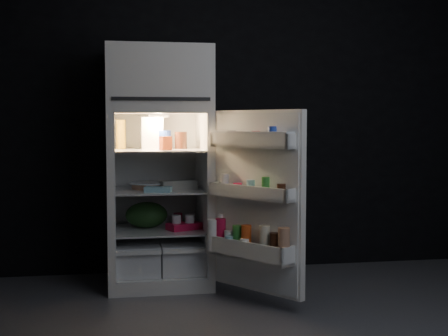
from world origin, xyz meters
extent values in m
cube|color=#535359|center=(0.00, 0.00, 0.00)|extent=(4.00, 3.40, 0.00)
cube|color=black|center=(0.00, 1.70, 1.35)|extent=(4.00, 0.00, 2.70)
cube|color=black|center=(0.00, -1.70, 1.35)|extent=(4.00, 0.00, 2.70)
cube|color=white|center=(-0.61, 1.30, 0.05)|extent=(0.76, 0.70, 0.10)
cube|color=white|center=(-0.97, 1.30, 0.70)|extent=(0.05, 0.70, 1.20)
cube|color=white|center=(-0.26, 1.30, 0.70)|extent=(0.05, 0.70, 1.20)
cube|color=white|center=(-0.61, 1.62, 0.70)|extent=(0.66, 0.05, 1.20)
cube|color=white|center=(-0.61, 1.30, 1.33)|extent=(0.76, 0.70, 0.06)
cube|color=white|center=(-0.61, 1.30, 1.57)|extent=(0.76, 0.70, 0.42)
cube|color=black|center=(-0.61, 0.95, 1.39)|extent=(0.68, 0.01, 0.02)
cube|color=white|center=(-0.94, 1.28, 0.70)|extent=(0.01, 0.65, 1.20)
cube|color=white|center=(-0.29, 1.28, 0.70)|extent=(0.01, 0.65, 1.20)
cube|color=white|center=(-0.61, 1.28, 1.30)|extent=(0.66, 0.65, 0.01)
cube|color=white|center=(-0.61, 1.28, 0.10)|extent=(0.66, 0.65, 0.01)
cube|color=white|center=(-0.61, 1.28, 1.02)|extent=(0.65, 0.63, 0.01)
cube|color=white|center=(-0.61, 1.28, 0.72)|extent=(0.65, 0.63, 0.01)
cube|color=white|center=(-0.61, 1.28, 0.42)|extent=(0.65, 0.63, 0.01)
cube|color=white|center=(-0.78, 1.30, 0.22)|extent=(0.32, 0.59, 0.22)
cube|color=white|center=(-0.45, 1.30, 0.22)|extent=(0.32, 0.59, 0.22)
cube|color=white|center=(-0.78, 0.97, 0.31)|extent=(0.32, 0.02, 0.03)
cube|color=white|center=(-0.45, 0.97, 0.31)|extent=(0.32, 0.02, 0.03)
cube|color=#FFE5B2|center=(-0.61, 1.23, 1.28)|extent=(0.14, 0.14, 0.02)
cube|color=white|center=(0.01, 0.66, 0.70)|extent=(0.48, 0.65, 1.22)
cube|color=white|center=(-0.01, 0.64, 0.70)|extent=(0.42, 0.59, 1.18)
cube|color=white|center=(-0.05, 0.61, 1.07)|extent=(0.47, 0.61, 0.02)
cube|color=white|center=(-0.08, 0.59, 1.11)|extent=(0.41, 0.56, 0.10)
cube|color=white|center=(0.14, 0.35, 1.11)|extent=(0.08, 0.07, 0.10)
cube|color=white|center=(-0.24, 0.88, 1.11)|extent=(0.08, 0.07, 0.10)
cube|color=white|center=(-0.05, 0.61, 0.73)|extent=(0.48, 0.61, 0.02)
cube|color=white|center=(-0.09, 0.59, 0.77)|extent=(0.41, 0.56, 0.09)
cube|color=white|center=(0.14, 0.34, 0.77)|extent=(0.09, 0.07, 0.09)
cube|color=white|center=(-0.24, 0.88, 0.77)|extent=(0.09, 0.07, 0.09)
cube|color=white|center=(-0.07, 0.60, 0.33)|extent=(0.51, 0.63, 0.02)
cube|color=white|center=(-0.12, 0.57, 0.38)|extent=(0.41, 0.56, 0.13)
cube|color=white|center=(0.12, 0.33, 0.38)|extent=(0.13, 0.10, 0.13)
cube|color=white|center=(-0.26, 0.87, 0.38)|extent=(0.13, 0.10, 0.13)
cube|color=white|center=(-0.05, 0.61, 1.16)|extent=(0.46, 0.59, 0.02)
cylinder|color=#1D3AA0|center=(0.06, 0.47, 1.14)|extent=(0.08, 0.08, 0.12)
cylinder|color=red|center=(-0.03, 0.58, 1.13)|extent=(0.08, 0.08, 0.09)
cylinder|color=silver|center=(-0.15, 0.76, 1.13)|extent=(0.08, 0.08, 0.09)
cylinder|color=black|center=(0.10, 0.40, 0.79)|extent=(0.08, 0.08, 0.09)
cylinder|color=#338C33|center=(0.02, 0.51, 0.81)|extent=(0.07, 0.07, 0.13)
cylinder|color=#7DB2C2|center=(-0.05, 0.61, 0.80)|extent=(0.08, 0.08, 0.10)
cylinder|color=red|center=(-0.12, 0.71, 0.78)|extent=(0.08, 0.08, 0.07)
cylinder|color=white|center=(-0.19, 0.81, 0.81)|extent=(0.08, 0.08, 0.13)
cylinder|color=#A87658|center=(0.11, 0.36, 0.45)|extent=(0.11, 0.11, 0.23)
cylinder|color=black|center=(0.06, 0.42, 0.43)|extent=(0.08, 0.08, 0.18)
cylinder|color=beige|center=(0.01, 0.49, 0.45)|extent=(0.09, 0.09, 0.22)
cylinder|color=#BF4416|center=(-0.08, 0.62, 0.44)|extent=(0.09, 0.09, 0.21)
cylinder|color=#338C33|center=(-0.13, 0.68, 0.44)|extent=(0.09, 0.09, 0.20)
cylinder|color=white|center=(-0.17, 0.75, 0.41)|extent=(0.09, 0.09, 0.15)
cylinder|color=red|center=(-0.22, 0.81, 0.45)|extent=(0.10, 0.10, 0.22)
cylinder|color=white|center=(-0.10, 0.58, 0.40)|extent=(0.08, 0.08, 0.12)
cylinder|color=#7DB2C2|center=(-0.18, 0.69, 0.40)|extent=(0.08, 0.08, 0.12)
cylinder|color=white|center=(-0.28, 0.82, 0.45)|extent=(0.10, 0.10, 0.22)
cylinder|color=white|center=(-0.22, 0.81, 0.58)|extent=(0.05, 0.05, 0.02)
cube|color=white|center=(-0.66, 1.35, 1.15)|extent=(0.16, 0.16, 0.24)
cylinder|color=#1D3AA0|center=(-0.57, 1.32, 1.10)|extent=(0.15, 0.15, 0.14)
cylinder|color=black|center=(-0.44, 1.32, 1.09)|extent=(0.11, 0.11, 0.13)
cylinder|color=gold|center=(-0.89, 1.37, 1.14)|extent=(0.07, 0.07, 0.22)
cube|color=#BF4416|center=(-0.57, 1.14, 1.08)|extent=(0.09, 0.09, 0.10)
cube|color=gray|center=(-0.47, 1.22, 0.76)|extent=(0.29, 0.17, 0.07)
cylinder|color=#A87658|center=(-0.68, 1.32, 0.75)|extent=(0.31, 0.31, 0.04)
cube|color=#7DB2C2|center=(-0.63, 1.08, 0.75)|extent=(0.21, 0.14, 0.04)
cube|color=beige|center=(-0.42, 1.41, 0.75)|extent=(0.14, 0.13, 0.05)
ellipsoid|color=#193815|center=(-0.70, 1.34, 0.52)|extent=(0.35, 0.31, 0.20)
cube|color=red|center=(-0.43, 1.21, 0.45)|extent=(0.28, 0.23, 0.05)
cylinder|color=red|center=(-0.45, 1.45, 0.47)|extent=(0.09, 0.09, 0.09)
cylinder|color=#BCBCC0|center=(-0.35, 1.42, 0.47)|extent=(0.08, 0.08, 0.09)
camera|label=1|loc=(-0.94, -3.39, 1.23)|focal=50.00mm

